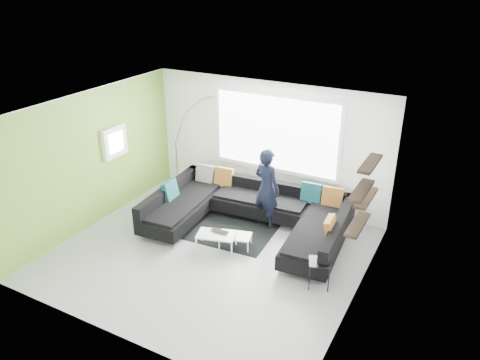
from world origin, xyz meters
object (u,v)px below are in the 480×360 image
object	(u,v)px
sectional_sofa	(248,216)
laptop	(218,233)
coffee_table	(226,240)
arc_lamp	(176,142)
person	(267,188)
side_table	(319,273)

from	to	relation	value
sectional_sofa	laptop	size ratio (longest dim) A/B	11.15
coffee_table	arc_lamp	bearing A→B (deg)	126.94
arc_lamp	person	distance (m)	2.81
sectional_sofa	laptop	world-z (taller)	sectional_sofa
coffee_table	person	bearing A→B (deg)	59.67
arc_lamp	person	world-z (taller)	arc_lamp
coffee_table	side_table	distance (m)	2.00
coffee_table	side_table	world-z (taller)	side_table
sectional_sofa	coffee_table	bearing A→B (deg)	-102.75
arc_lamp	side_table	distance (m)	4.96
arc_lamp	laptop	xyz separation A→B (m)	(2.28, -1.90, -0.86)
arc_lamp	laptop	distance (m)	3.09
laptop	coffee_table	bearing A→B (deg)	28.62
side_table	sectional_sofa	bearing A→B (deg)	151.98
sectional_sofa	person	distance (m)	0.70
person	coffee_table	bearing A→B (deg)	92.59
arc_lamp	laptop	world-z (taller)	arc_lamp
side_table	laptop	bearing A→B (deg)	174.03
side_table	person	bearing A→B (deg)	138.92
person	laptop	size ratio (longest dim) A/B	4.68
sectional_sofa	side_table	distance (m)	2.12
side_table	laptop	distance (m)	2.12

